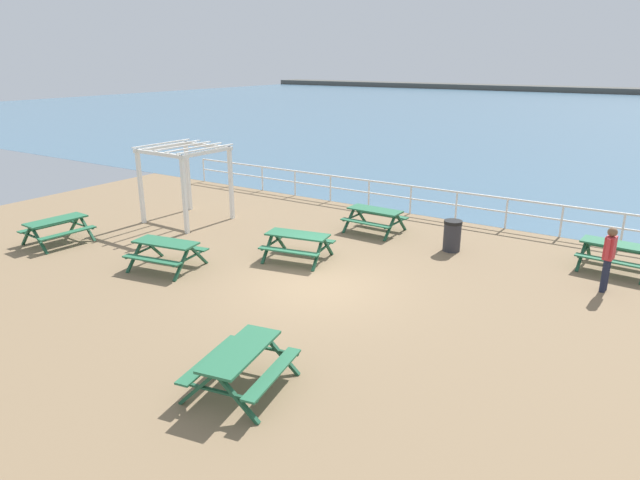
# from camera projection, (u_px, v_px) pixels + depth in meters

# --- Properties ---
(ground_plane) EXTENTS (30.00, 24.00, 0.20)m
(ground_plane) POSITION_uv_depth(u_px,v_px,m) (316.00, 289.00, 14.36)
(ground_plane) COLOR #846B4C
(sea_band) EXTENTS (142.00, 90.00, 0.01)m
(sea_band) POSITION_uv_depth(u_px,v_px,m) (604.00, 116.00, 56.30)
(sea_band) COLOR #476B84
(sea_band) RESTS_ON ground
(seaward_railing) EXTENTS (23.07, 0.07, 1.08)m
(seaward_railing) POSITION_uv_depth(u_px,v_px,m) (433.00, 197.00, 20.27)
(seaward_railing) COLOR white
(seaward_railing) RESTS_ON ground
(picnic_table_near_left) EXTENTS (1.84, 1.59, 0.80)m
(picnic_table_near_left) POSITION_uv_depth(u_px,v_px,m) (375.00, 215.00, 18.61)
(picnic_table_near_left) COLOR #286B47
(picnic_table_near_left) RESTS_ON ground
(picnic_table_near_right) EXTENTS (1.83, 2.05, 0.80)m
(picnic_table_near_right) POSITION_uv_depth(u_px,v_px,m) (241.00, 359.00, 9.68)
(picnic_table_near_right) COLOR #286B47
(picnic_table_near_right) RESTS_ON ground
(picnic_table_mid_centre) EXTENTS (2.05, 1.83, 0.80)m
(picnic_table_mid_centre) POSITION_uv_depth(u_px,v_px,m) (298.00, 240.00, 16.02)
(picnic_table_mid_centre) COLOR #286B47
(picnic_table_mid_centre) RESTS_ON ground
(picnic_table_far_left) EXTENTS (1.90, 1.66, 0.80)m
(picnic_table_far_left) POSITION_uv_depth(u_px,v_px,m) (617.00, 250.00, 15.18)
(picnic_table_far_left) COLOR #286B47
(picnic_table_far_left) RESTS_ON ground
(picnic_table_far_right) EXTENTS (1.66, 1.90, 0.80)m
(picnic_table_far_right) POSITION_uv_depth(u_px,v_px,m) (57.00, 225.00, 17.44)
(picnic_table_far_right) COLOR #286B47
(picnic_table_far_right) RESTS_ON ground
(picnic_table_seaward) EXTENTS (2.03, 1.80, 0.80)m
(picnic_table_seaward) POSITION_uv_depth(u_px,v_px,m) (166.00, 248.00, 15.34)
(picnic_table_seaward) COLOR #286B47
(picnic_table_seaward) RESTS_ON ground
(visitor) EXTENTS (0.26, 0.53, 1.66)m
(visitor) POSITION_uv_depth(u_px,v_px,m) (609.00, 255.00, 13.71)
(visitor) COLOR #1E2338
(visitor) RESTS_ON ground
(lattice_pergola) EXTENTS (2.49, 2.61, 2.70)m
(lattice_pergola) POSITION_uv_depth(u_px,v_px,m) (185.00, 166.00, 19.43)
(lattice_pergola) COLOR white
(lattice_pergola) RESTS_ON ground
(litter_bin) EXTENTS (0.55, 0.55, 0.95)m
(litter_bin) POSITION_uv_depth(u_px,v_px,m) (452.00, 236.00, 16.77)
(litter_bin) COLOR #2D2D33
(litter_bin) RESTS_ON ground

